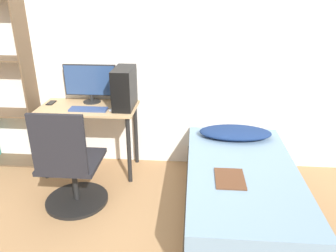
# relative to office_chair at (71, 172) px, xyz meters

# --- Properties ---
(ground_plane) EXTENTS (14.00, 14.00, 0.00)m
(ground_plane) POSITION_rel_office_chair_xyz_m (0.52, -0.48, -0.37)
(ground_plane) COLOR #9E754C
(wall_back) EXTENTS (8.00, 0.05, 2.50)m
(wall_back) POSITION_rel_office_chair_xyz_m (0.52, 0.96, 0.88)
(wall_back) COLOR silver
(wall_back) RESTS_ON ground_plane
(desk) EXTENTS (1.02, 0.52, 0.76)m
(desk) POSITION_rel_office_chair_xyz_m (-0.01, 0.67, 0.25)
(desk) COLOR tan
(desk) RESTS_ON ground_plane
(office_chair) EXTENTS (0.59, 0.59, 0.99)m
(office_chair) POSITION_rel_office_chair_xyz_m (0.00, 0.00, 0.00)
(office_chair) COLOR black
(office_chair) RESTS_ON ground_plane
(bed) EXTENTS (0.98, 1.81, 0.46)m
(bed) POSITION_rel_office_chair_xyz_m (1.54, 0.03, -0.14)
(bed) COLOR #4C3D2D
(bed) RESTS_ON ground_plane
(pillow) EXTENTS (0.75, 0.36, 0.11)m
(pillow) POSITION_rel_office_chair_xyz_m (1.54, 0.68, 0.15)
(pillow) COLOR navy
(pillow) RESTS_ON bed
(magazine) EXTENTS (0.24, 0.32, 0.01)m
(magazine) POSITION_rel_office_chair_xyz_m (1.41, -0.16, 0.10)
(magazine) COLOR #56331E
(magazine) RESTS_ON bed
(monitor) EXTENTS (0.57, 0.19, 0.41)m
(monitor) POSITION_rel_office_chair_xyz_m (-0.01, 0.83, 0.61)
(monitor) COLOR black
(monitor) RESTS_ON desk
(keyboard) EXTENTS (0.38, 0.13, 0.02)m
(keyboard) POSITION_rel_office_chair_xyz_m (0.03, 0.57, 0.40)
(keyboard) COLOR #33477A
(keyboard) RESTS_ON desk
(pc_tower) EXTENTS (0.19, 0.42, 0.41)m
(pc_tower) POSITION_rel_office_chair_xyz_m (0.38, 0.71, 0.59)
(pc_tower) COLOR black
(pc_tower) RESTS_ON desk
(mouse) EXTENTS (0.06, 0.09, 0.02)m
(mouse) POSITION_rel_office_chair_xyz_m (0.27, 0.57, 0.40)
(mouse) COLOR silver
(mouse) RESTS_ON desk
(phone) EXTENTS (0.07, 0.14, 0.01)m
(phone) POSITION_rel_office_chair_xyz_m (-0.44, 0.75, 0.39)
(phone) COLOR black
(phone) RESTS_ON desk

